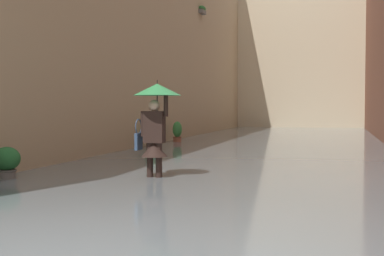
# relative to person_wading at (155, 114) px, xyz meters

# --- Properties ---
(ground_plane) EXTENTS (74.25, 74.25, 0.00)m
(ground_plane) POSITION_rel_person_wading_xyz_m (-0.97, -9.62, -1.33)
(ground_plane) COLOR gray
(flood_water) EXTENTS (8.66, 35.70, 0.15)m
(flood_water) POSITION_rel_person_wading_xyz_m (-0.97, -9.62, -1.25)
(flood_water) COLOR slate
(flood_water) RESTS_ON ground_plane
(building_facade_right) EXTENTS (2.04, 33.70, 10.96)m
(building_facade_right) POSITION_rel_person_wading_xyz_m (3.86, -9.62, 4.15)
(building_facade_right) COLOR tan
(building_facade_right) RESTS_ON ground_plane
(building_facade_far) EXTENTS (11.46, 1.80, 8.69)m
(building_facade_far) POSITION_rel_person_wading_xyz_m (-0.97, -25.37, 3.02)
(building_facade_far) COLOR beige
(building_facade_far) RESTS_ON ground_plane
(person_wading) EXTENTS (0.90, 0.90, 1.97)m
(person_wading) POSITION_rel_person_wading_xyz_m (0.00, 0.00, 0.00)
(person_wading) COLOR #2D2319
(person_wading) RESTS_ON ground_plane
(potted_plant_far_right) EXTENTS (0.35, 0.35, 0.91)m
(potted_plant_far_right) POSITION_rel_person_wading_xyz_m (2.52, -9.63, -0.85)
(potted_plant_far_right) COLOR #9E563D
(potted_plant_far_right) RESTS_ON ground_plane
(potted_plant_near_right) EXTENTS (0.51, 0.51, 0.84)m
(potted_plant_near_right) POSITION_rel_person_wading_xyz_m (2.56, -6.95, -0.86)
(potted_plant_near_right) COLOR brown
(potted_plant_near_right) RESTS_ON ground_plane
(potted_plant_mid_right) EXTENTS (0.50, 0.50, 0.73)m
(potted_plant_mid_right) POSITION_rel_person_wading_xyz_m (2.59, 0.91, -0.90)
(potted_plant_mid_right) COLOR #66605B
(potted_plant_mid_right) RESTS_ON ground_plane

